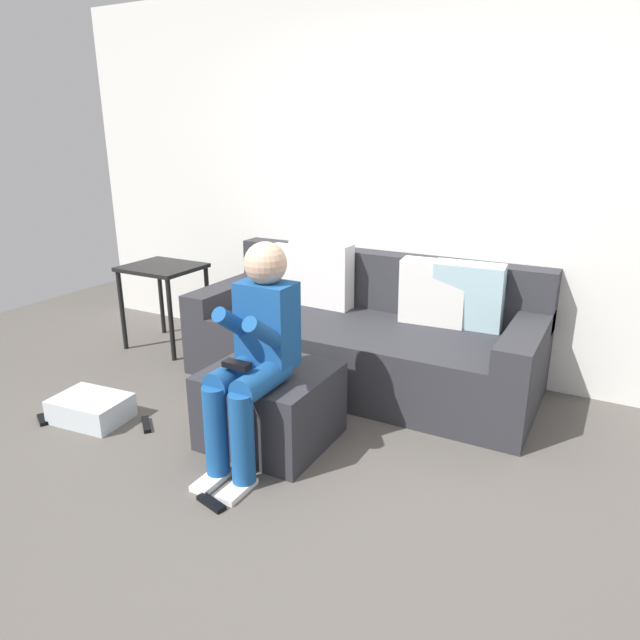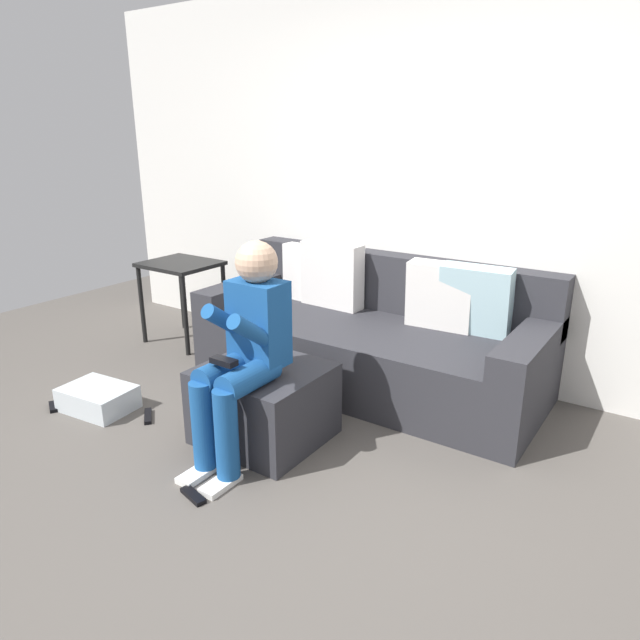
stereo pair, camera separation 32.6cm
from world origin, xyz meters
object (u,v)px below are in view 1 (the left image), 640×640
Objects in this scene: remote_under_side_table at (43,419)px; side_table at (163,279)px; remote_near_ottoman at (211,503)px; remote_by_storage_bin at (146,425)px; ottoman at (270,406)px; storage_bin at (91,409)px; couch_sectional at (365,335)px; person_seated at (254,350)px.

side_table is at bearing 128.36° from remote_under_side_table.
remote_near_ottoman is 0.89× the size of remote_by_storage_bin.
ottoman is 1.51× the size of storage_bin.
couch_sectional reaches higher than remote_near_ottoman.
remote_near_ottoman is (1.64, -1.49, -0.55)m from side_table.
remote_by_storage_bin is (0.82, -1.08, -0.55)m from side_table.
couch_sectional is 5.43× the size of storage_bin.
remote_under_side_table is (-1.44, -1.51, -0.31)m from couch_sectional.
side_table is 1.46m from remote_under_side_table.
remote_under_side_table is (-1.38, -0.28, -0.61)m from person_seated.
storage_bin reaches higher than remote_under_side_table.
couch_sectional is 1.82m from storage_bin.
couch_sectional is 1.69m from side_table.
person_seated is at bearing -33.32° from side_table.
remote_by_storage_bin and remote_under_side_table have the same top height.
couch_sectional reaches higher than side_table.
storage_bin is (-1.19, -1.35, -0.25)m from couch_sectional.
couch_sectional is 3.51× the size of side_table.
side_table is at bearing 111.88° from storage_bin.
person_seated is 6.18× the size of remote_by_storage_bin.
remote_by_storage_bin is at bearing -162.93° from ottoman.
remote_near_ottoman is at bearing -90.95° from couch_sectional.
person_seated reaches higher than side_table.
ottoman reaches higher than remote_by_storage_bin.
ottoman is 0.57× the size of person_seated.
person_seated is 8.14× the size of remote_under_side_table.
storage_bin is 2.61× the size of remote_near_ottoman.
remote_near_ottoman is 1.17× the size of remote_under_side_table.
person_seated reaches higher than remote_by_storage_bin.
person_seated is at bearing 42.53° from remote_by_storage_bin.
storage_bin is at bearing -131.39° from couch_sectional.
remote_by_storage_bin is (-0.82, 0.41, 0.00)m from remote_near_ottoman.
person_seated is (0.05, -0.20, 0.41)m from ottoman.
person_seated is 0.75m from remote_near_ottoman.
remote_near_ottoman is at bearing -15.10° from storage_bin.
storage_bin is 1.36m from side_table.
remote_under_side_table is (-1.41, 0.16, 0.00)m from remote_near_ottoman.
ottoman is 3.49× the size of remote_by_storage_bin.
remote_near_ottoman is (0.03, -0.44, -0.61)m from person_seated.
remote_by_storage_bin is at bearing 51.68° from remote_under_side_table.
side_table reaches higher than storage_bin.
ottoman is 1.43m from remote_under_side_table.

